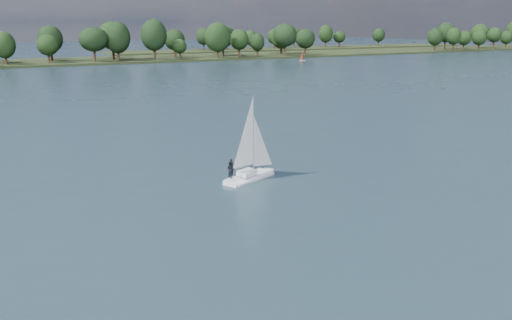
% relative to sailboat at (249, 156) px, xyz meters
% --- Properties ---
extents(ground, '(700.00, 700.00, 0.00)m').
position_rel_sailboat_xyz_m(ground, '(-3.25, 65.36, -2.37)').
color(ground, '#233342').
rests_on(ground, ground).
extents(far_shore, '(660.00, 40.00, 1.50)m').
position_rel_sailboat_xyz_m(far_shore, '(-3.25, 177.36, -2.37)').
color(far_shore, black).
rests_on(far_shore, ground).
extents(far_shore_back, '(220.00, 30.00, 1.40)m').
position_rel_sailboat_xyz_m(far_shore_back, '(156.75, 225.36, -2.37)').
color(far_shore_back, black).
rests_on(far_shore_back, ground).
extents(sailboat, '(6.63, 4.26, 8.49)m').
position_rel_sailboat_xyz_m(sailboat, '(0.00, 0.00, 0.00)').
color(sailboat, white).
rests_on(sailboat, ground).
extents(dinghy_orange, '(2.52, 1.12, 3.94)m').
position_rel_sailboat_xyz_m(dinghy_orange, '(101.67, 141.54, -1.44)').
color(dinghy_orange, silver).
rests_on(dinghy_orange, ground).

